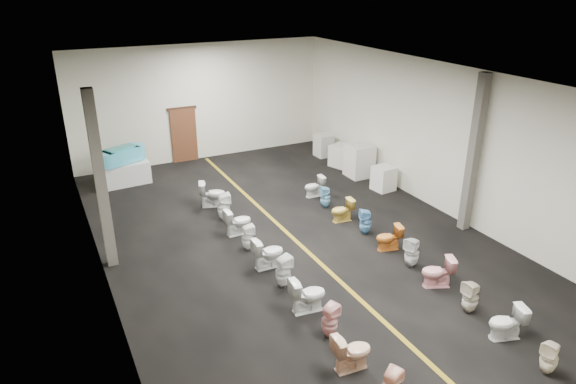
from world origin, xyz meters
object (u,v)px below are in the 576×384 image
toilet_left_8 (238,221)px  toilet_left_10 (212,194)px  appliance_crate_a (384,178)px  toilet_left_3 (330,321)px  display_table (123,174)px  appliance_crate_b (359,161)px  toilet_left_4 (308,295)px  toilet_right_3 (438,272)px  toilet_right_4 (412,252)px  toilet_left_5 (283,272)px  toilet_left_9 (224,207)px  toilet_right_5 (389,238)px  toilet_right_7 (342,210)px  toilet_left_2 (352,352)px  toilet_right_8 (325,197)px  toilet_right_0 (549,357)px  toilet_right_2 (470,297)px  appliance_crate_c (341,156)px  appliance_crate_d (324,145)px  toilet_right_1 (507,323)px  toilet_right_9 (314,187)px  toilet_left_7 (248,237)px  toilet_right_6 (365,222)px  bathtub (121,155)px  toilet_left_6 (268,253)px

toilet_left_8 → toilet_left_10: 2.17m
appliance_crate_a → toilet_left_3: appliance_crate_a is taller
display_table → appliance_crate_b: (7.85, -3.08, 0.20)m
display_table → toilet_left_4: bearing=-77.0°
appliance_crate_a → toilet_right_3: 5.98m
toilet_left_8 → toilet_right_4: toilet_right_4 is taller
toilet_left_5 → toilet_left_9: bearing=-9.1°
appliance_crate_a → toilet_left_9: 5.71m
toilet_right_3 → display_table: bearing=-128.7°
display_table → toilet_right_5: (5.45, -8.06, -0.03)m
toilet_left_9 → toilet_right_7: toilet_left_9 is taller
appliance_crate_a → toilet_left_2: (-5.80, -6.87, -0.04)m
toilet_left_2 → toilet_right_5: toilet_left_2 is taller
toilet_left_4 → toilet_right_8: bearing=-28.4°
toilet_right_0 → toilet_left_9: bearing=-176.6°
display_table → toilet_right_2: (5.32, -11.12, -0.01)m
toilet_left_5 → toilet_right_5: (3.30, 0.33, -0.05)m
appliance_crate_b → toilet_right_2: (-2.53, -8.04, -0.21)m
toilet_left_10 → toilet_right_3: bearing=-137.4°
appliance_crate_a → appliance_crate_c: size_ratio=1.01×
display_table → appliance_crate_d: 7.87m
toilet_right_2 → toilet_right_0: bearing=-5.9°
display_table → toilet_left_10: size_ratio=2.10×
appliance_crate_d → toilet_right_0: bearing=-101.7°
toilet_right_1 → toilet_right_5: (0.13, 4.04, -0.02)m
display_table → toilet_left_10: bearing=-56.1°
toilet_right_4 → toilet_right_8: size_ratio=1.15×
toilet_left_3 → toilet_right_1: 3.55m
toilet_right_1 → toilet_right_9: bearing=-163.2°
toilet_right_2 → toilet_right_5: 3.06m
appliance_crate_d → toilet_left_3: bearing=-119.7°
display_table → toilet_left_8: toilet_left_8 is taller
appliance_crate_b → toilet_right_3: appliance_crate_b is taller
toilet_left_9 → toilet_left_5: bearing=-172.8°
appliance_crate_c → toilet_right_1: bearing=-103.9°
appliance_crate_c → toilet_left_7: size_ratio=1.15×
appliance_crate_a → appliance_crate_c: (0.00, 2.71, -0.00)m
toilet_left_7 → toilet_right_6: (3.34, -0.65, 0.01)m
toilet_left_10 → toilet_right_0: 10.39m
toilet_left_10 → toilet_right_6: bearing=-122.0°
toilet_right_5 → toilet_right_6: size_ratio=0.94×
toilet_left_4 → toilet_left_7: toilet_left_4 is taller
appliance_crate_a → appliance_crate_d: size_ratio=0.93×
toilet_right_1 → toilet_right_3: (0.07, 2.09, 0.01)m
bathtub → toilet_left_4: bearing=-101.2°
toilet_left_8 → toilet_left_9: bearing=1.7°
toilet_right_4 → toilet_right_5: toilet_right_4 is taller
appliance_crate_c → toilet_left_6: 7.94m
toilet_right_9 → toilet_right_8: bearing=-5.8°
toilet_right_7 → toilet_left_8: bearing=-96.5°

